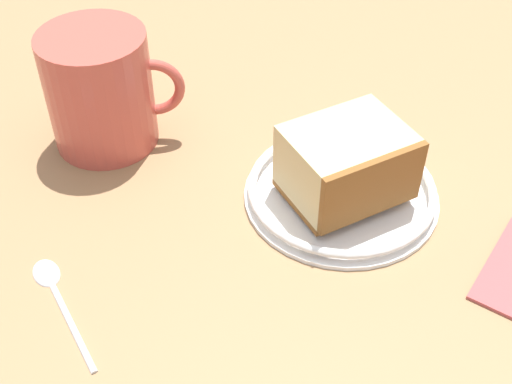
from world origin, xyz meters
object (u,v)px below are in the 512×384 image
object	(u,v)px
cake_slice	(347,164)
teaspoon	(53,286)
tea_mug	(101,89)
small_plate	(341,191)

from	to	relation	value
cake_slice	teaspoon	size ratio (longest dim) A/B	0.85
tea_mug	cake_slice	bearing A→B (deg)	-143.32
tea_mug	teaspoon	xyz separation A→B (cm)	(-14.99, 10.75, -5.26)
teaspoon	small_plate	bearing A→B (deg)	-97.41
small_plate	teaspoon	size ratio (longest dim) A/B	1.42
small_plate	tea_mug	size ratio (longest dim) A/B	1.41
teaspoon	tea_mug	bearing A→B (deg)	-35.63
tea_mug	teaspoon	world-z (taller)	tea_mug
small_plate	tea_mug	world-z (taller)	tea_mug
small_plate	teaspoon	world-z (taller)	small_plate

